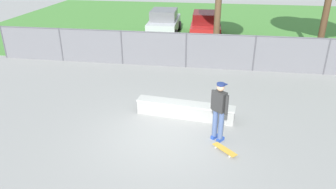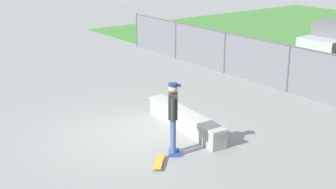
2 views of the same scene
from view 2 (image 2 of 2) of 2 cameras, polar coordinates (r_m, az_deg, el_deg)
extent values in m
plane|color=gray|center=(12.68, -4.04, -4.98)|extent=(80.00, 80.00, 0.00)
cube|color=#999993|center=(12.94, 2.10, -3.33)|extent=(3.32, 0.82, 0.47)
cube|color=#ADADA8|center=(12.85, 2.11, -2.23)|extent=(3.36, 0.86, 0.06)
cube|color=#2647A5|center=(11.59, 0.76, -6.96)|extent=(0.25, 0.27, 0.10)
cube|color=#2647A5|center=(11.39, 0.75, -7.43)|extent=(0.25, 0.27, 0.10)
cylinder|color=#475B89|center=(11.39, 0.61, -4.72)|extent=(0.15, 0.15, 0.88)
cylinder|color=#475B89|center=(11.19, 0.61, -5.16)|extent=(0.15, 0.15, 0.88)
cube|color=#2D2D2D|center=(11.02, 0.62, -1.39)|extent=(0.43, 0.41, 0.60)
cylinder|color=#2D2D2D|center=(11.26, 0.63, -1.07)|extent=(0.10, 0.10, 0.58)
cylinder|color=#2D2D2D|center=(10.79, 0.61, -1.93)|extent=(0.10, 0.10, 0.58)
sphere|color=tan|center=(10.89, 0.63, 0.74)|extent=(0.22, 0.22, 0.22)
cylinder|color=navy|center=(10.86, 0.63, 1.25)|extent=(0.23, 0.23, 0.06)
cube|color=navy|center=(10.86, 1.32, 1.12)|extent=(0.23, 0.22, 0.02)
cube|color=gold|center=(10.99, -1.14, -8.25)|extent=(0.71, 0.71, 0.02)
cube|color=#B2B2B7|center=(10.76, -1.37, -8.97)|extent=(0.14, 0.14, 0.02)
cube|color=#B2B2B7|center=(11.24, -0.93, -7.72)|extent=(0.14, 0.14, 0.02)
cylinder|color=silver|center=(10.79, -1.82, -9.10)|extent=(0.06, 0.06, 0.05)
cylinder|color=silver|center=(10.76, -0.91, -9.16)|extent=(0.06, 0.06, 0.05)
cylinder|color=silver|center=(11.27, -1.36, -7.86)|extent=(0.06, 0.06, 0.05)
cylinder|color=silver|center=(11.24, -0.49, -7.91)|extent=(0.06, 0.06, 0.05)
cylinder|color=#4C4C51|center=(23.48, -3.86, 7.90)|extent=(0.07, 0.07, 1.69)
cylinder|color=#4C4C51|center=(20.95, 0.96, 6.71)|extent=(0.07, 0.07, 1.69)
cylinder|color=#4C4C51|center=(18.61, 7.01, 5.14)|extent=(0.07, 0.07, 1.69)
cylinder|color=#4C4C51|center=(16.56, 14.64, 3.08)|extent=(0.07, 0.07, 1.69)
cylinder|color=#4C4C51|center=(16.38, 14.86, 5.83)|extent=(19.01, 0.05, 0.05)
cube|color=slate|center=(16.56, 14.64, 3.08)|extent=(19.01, 0.01, 1.69)
cylinder|color=black|center=(22.29, 16.62, 5.28)|extent=(0.24, 0.65, 0.64)
camera|label=1|loc=(8.61, -51.58, 13.31)|focal=33.95mm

